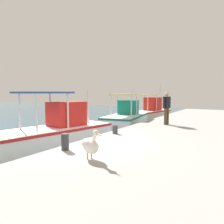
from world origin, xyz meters
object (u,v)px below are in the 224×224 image
Objects in this scene: mooring_bollard_third at (115,129)px; fishing_boat_third at (126,118)px; fisherman_standing at (167,107)px; fishing_boat_second at (56,131)px; mooring_bollard_second at (65,142)px; pelican at (90,144)px; fishing_boat_fourth at (149,112)px.

fishing_boat_third is at bearing 22.67° from mooring_bollard_third.
fisherman_standing is at bearing -16.64° from mooring_bollard_third.
fishing_boat_second is at bearing 133.01° from fisherman_standing.
mooring_bollard_second is 1.41× the size of mooring_bollard_third.
pelican is at bearing -106.82° from mooring_bollard_second.
pelican is 3.65m from mooring_bollard_third.
mooring_bollard_second is at bearing 170.69° from fisherman_standing.
fishing_boat_second is 1.00× the size of fishing_boat_fourth.
fishing_boat_second reaches higher than mooring_bollard_second.
fishing_boat_fourth is at bearing 13.87° from mooring_bollard_third.
pelican is at bearing -179.19° from fisherman_standing.
fishing_boat_third reaches higher than fishing_boat_second.
fishing_boat_fourth reaches higher than mooring_bollard_third.
pelican is at bearing -164.85° from fishing_boat_fourth.
fishing_boat_fourth is 15.18m from mooring_bollard_second.
fishing_boat_fourth is (12.09, -0.24, -0.01)m from fishing_boat_second.
fisherman_standing is (3.99, -4.28, 1.09)m from fishing_boat_second.
fishing_boat_third reaches higher than mooring_bollard_second.
fishing_boat_second is at bearing 48.44° from mooring_bollard_second.
pelican is (-9.54, -3.77, 0.51)m from fishing_boat_third.
mooring_bollard_second is (-9.18, -2.55, 0.36)m from fishing_boat_third.
mooring_bollard_second is at bearing -168.91° from fishing_boat_fourth.
fishing_boat_fourth is at bearing 26.46° from fisherman_standing.
mooring_bollard_second reaches higher than mooring_bollard_third.
pelican reaches higher than mooring_bollard_second.
mooring_bollard_third is (-11.82, -2.92, 0.30)m from fishing_boat_fourth.
fishing_boat_second reaches higher than fisherman_standing.
pelican is 1.90× the size of mooring_bollard_second.
fishing_boat_fourth is 12.18m from mooring_bollard_third.
fishing_boat_second reaches higher than mooring_bollard_third.
fisherman_standing reaches higher than mooring_bollard_second.
fisherman_standing is 3.97m from mooring_bollard_third.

